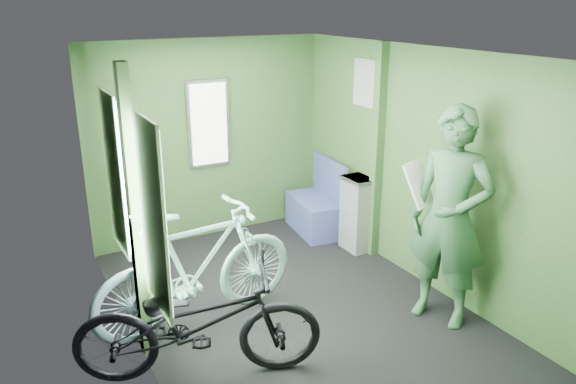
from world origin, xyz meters
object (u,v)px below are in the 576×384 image
object	(u,v)px
passenger	(449,218)
bench_seat	(317,211)
bicycle_mint	(201,324)
waste_box	(357,214)
bicycle_black	(201,377)

from	to	relation	value
passenger	bench_seat	size ratio (longest dim) A/B	2.16
bench_seat	passenger	bearing A→B (deg)	-84.69
bicycle_mint	waste_box	xyz separation A→B (m)	(2.11, 0.64, 0.42)
bicycle_mint	passenger	distance (m)	2.33
waste_box	bench_seat	size ratio (longest dim) A/B	0.96
bicycle_mint	bench_seat	distance (m)	2.40
passenger	bench_seat	xyz separation A→B (m)	(0.07, 2.22, -0.70)
bicycle_black	waste_box	xyz separation A→B (m)	(2.36, 1.33, 0.42)
bicycle_mint	passenger	size ratio (longest dim) A/B	0.97
passenger	bicycle_mint	bearing A→B (deg)	-140.33
passenger	bench_seat	distance (m)	2.33
waste_box	bench_seat	world-z (taller)	bench_seat
passenger	waste_box	xyz separation A→B (m)	(0.19, 1.56, -0.53)
bicycle_black	waste_box	distance (m)	2.74
bicycle_mint	passenger	world-z (taller)	passenger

